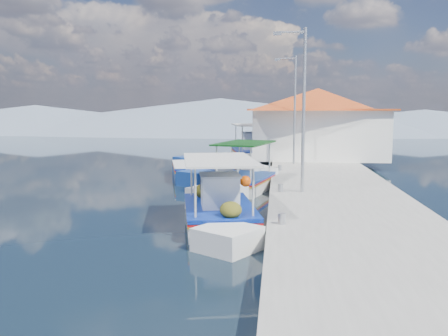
# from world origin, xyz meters

# --- Properties ---
(ground) EXTENTS (160.00, 160.00, 0.00)m
(ground) POSITION_xyz_m (0.00, 0.00, 0.00)
(ground) COLOR black
(ground) RESTS_ON ground
(quay) EXTENTS (5.00, 44.00, 0.50)m
(quay) POSITION_xyz_m (5.90, 6.00, 0.25)
(quay) COLOR #A3A099
(quay) RESTS_ON ground
(bollards) EXTENTS (0.20, 17.20, 0.30)m
(bollards) POSITION_xyz_m (3.80, 5.25, 0.65)
(bollards) COLOR #A5A8AD
(bollards) RESTS_ON quay
(main_caique) EXTENTS (3.02, 6.91, 2.33)m
(main_caique) POSITION_xyz_m (1.91, -1.38, 0.45)
(main_caique) COLOR silver
(main_caique) RESTS_ON ground
(caique_green_canopy) EXTENTS (2.91, 6.19, 2.39)m
(caique_green_canopy) POSITION_xyz_m (2.22, 4.86, 0.36)
(caique_green_canopy) COLOR silver
(caique_green_canopy) RESTS_ON ground
(caique_blue_hull) EXTENTS (3.00, 6.38, 1.17)m
(caique_blue_hull) POSITION_xyz_m (-0.70, 8.35, 0.32)
(caique_blue_hull) COLOR navy
(caique_blue_hull) RESTS_ON ground
(caique_far) EXTENTS (3.40, 7.86, 2.81)m
(caique_far) POSITION_xyz_m (1.91, 17.14, 0.52)
(caique_far) COLOR silver
(caique_far) RESTS_ON ground
(harbor_building) EXTENTS (10.49, 10.49, 4.40)m
(harbor_building) POSITION_xyz_m (6.20, 15.00, 2.78)
(harbor_building) COLOR white
(harbor_building) RESTS_ON quay
(lamp_post_near) EXTENTS (1.21, 0.14, 6.00)m
(lamp_post_near) POSITION_xyz_m (4.51, 2.00, 3.85)
(lamp_post_near) COLOR #A5A8AD
(lamp_post_near) RESTS_ON quay
(lamp_post_far) EXTENTS (1.21, 0.14, 6.00)m
(lamp_post_far) POSITION_xyz_m (4.51, 11.00, 3.85)
(lamp_post_far) COLOR #A5A8AD
(lamp_post_far) RESTS_ON quay
(mountain_ridge) EXTENTS (171.40, 96.00, 5.50)m
(mountain_ridge) POSITION_xyz_m (6.54, 56.00, 2.04)
(mountain_ridge) COLOR slate
(mountain_ridge) RESTS_ON ground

